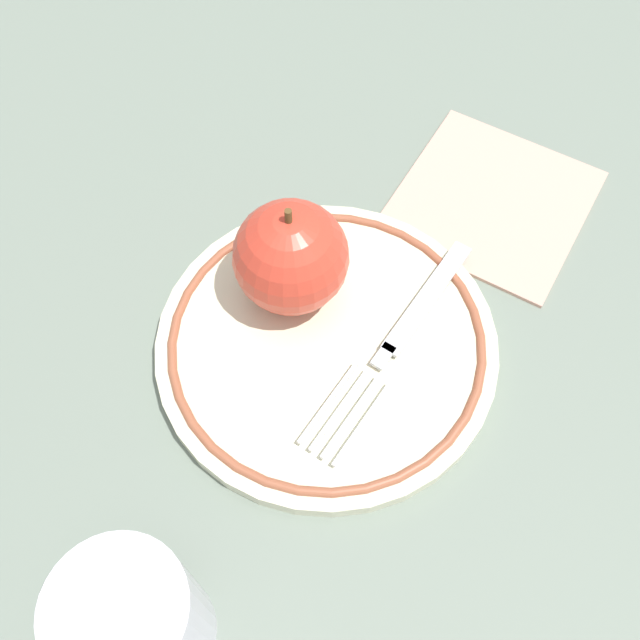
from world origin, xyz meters
name	(u,v)px	position (x,y,z in m)	size (l,w,h in m)	color
ground_plane	(327,349)	(0.00, 0.00, 0.00)	(2.00, 2.00, 0.00)	slate
plate	(320,341)	(0.00, 0.00, 0.01)	(0.22, 0.22, 0.01)	beige
apple_red_whole	(291,257)	(-0.03, 0.03, 0.05)	(0.07, 0.07, 0.08)	red
fork	(400,336)	(0.04, 0.02, 0.02)	(0.06, 0.18, 0.00)	silver
drinking_glass	(137,622)	(-0.02, -0.19, 0.05)	(0.06, 0.06, 0.09)	silver
napkin_folded	(493,200)	(0.07, 0.16, 0.00)	(0.13, 0.13, 0.01)	tan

